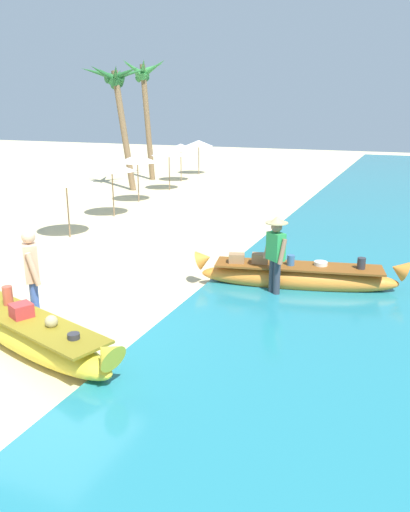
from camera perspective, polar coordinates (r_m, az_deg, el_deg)
The scene contains 13 objects.
ground_plane at distance 9.32m, azimuth -17.41°, elevation -7.85°, with size 80.00×80.00×0.00m, color beige.
boat_yellow_foreground at distance 8.40m, azimuth -19.04°, elevation -8.35°, with size 4.03×1.78×0.89m.
boat_orange_midground at distance 10.77m, azimuth 10.33°, elevation -2.26°, with size 4.38×1.52×0.82m.
person_vendor_hatted at distance 10.10m, azimuth 7.97°, elevation 0.51°, with size 0.56×0.48×1.68m.
person_tourist_customer at distance 8.94m, azimuth -18.91°, elevation -2.07°, with size 0.53×0.54×1.79m.
parasol_row_0 at distance 15.24m, azimuth -15.46°, elevation 8.47°, with size 1.60×1.60×1.91m.
parasol_row_1 at distance 17.91m, azimuth -10.49°, elevation 9.90°, with size 1.60×1.60×1.91m.
parasol_row_2 at distance 20.63m, azimuth -7.65°, elevation 10.86°, with size 1.60×1.60×1.91m.
parasol_row_3 at distance 23.53m, azimuth -4.09°, elevation 11.65°, with size 1.60×1.60×1.91m.
parasol_row_4 at distance 26.36m, azimuth -2.75°, elevation 12.19°, with size 1.60×1.60×1.91m.
parasol_row_5 at distance 29.20m, azimuth -0.72°, elevation 12.62°, with size 1.60×1.60×1.91m.
palm_tree_tall_inland at distance 24.00m, azimuth -9.98°, elevation 18.29°, with size 2.77×2.92×5.57m.
palm_tree_leaning_seaward at distance 27.24m, azimuth -6.85°, elevation 18.81°, with size 2.65×2.63×6.10m.
Camera 1 is at (5.65, -6.41, 3.72)m, focal length 35.45 mm.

